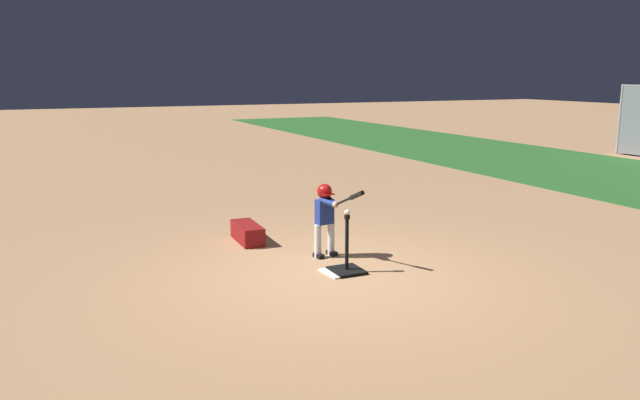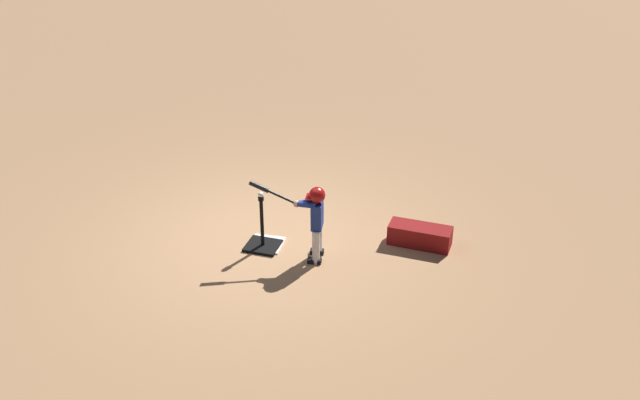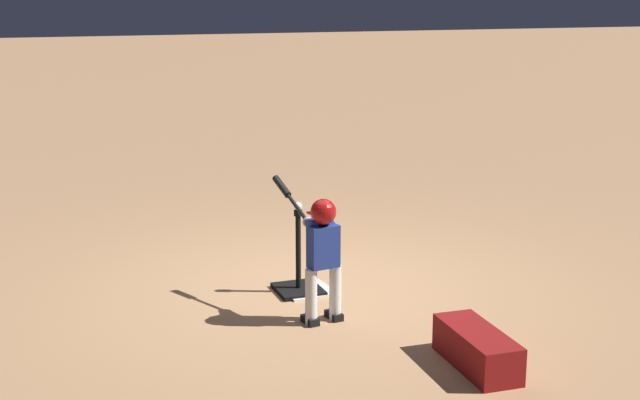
{
  "view_description": "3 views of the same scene",
  "coord_description": "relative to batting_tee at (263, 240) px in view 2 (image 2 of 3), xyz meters",
  "views": [
    {
      "loc": [
        6.91,
        -3.38,
        2.54
      ],
      "look_at": [
        -0.56,
        0.07,
        0.88
      ],
      "focal_mm": 35.0,
      "sensor_mm": 36.0,
      "label": 1
    },
    {
      "loc": [
        -3.34,
        8.21,
        5.33
      ],
      "look_at": [
        -0.8,
        0.02,
        0.74
      ],
      "focal_mm": 42.0,
      "sensor_mm": 36.0,
      "label": 2
    },
    {
      "loc": [
        -7.35,
        2.66,
        2.7
      ],
      "look_at": [
        -0.36,
        0.12,
        0.92
      ],
      "focal_mm": 50.0,
      "sensor_mm": 36.0,
      "label": 3
    }
  ],
  "objects": [
    {
      "name": "ground_plane",
      "position": [
        0.05,
        -0.22,
        -0.1
      ],
      "size": [
        90.0,
        90.0,
        0.0
      ],
      "primitive_type": "plane",
      "color": "#AD7F56"
    },
    {
      "name": "home_plate",
      "position": [
        -0.02,
        -0.08,
        -0.09
      ],
      "size": [
        0.47,
        0.47,
        0.02
      ],
      "primitive_type": "cube",
      "rotation": [
        0.0,
        0.0,
        0.08
      ],
      "color": "white",
      "rests_on": "ground_plane"
    },
    {
      "name": "batting_tee",
      "position": [
        0.0,
        0.0,
        0.0
      ],
      "size": [
        0.45,
        0.4,
        0.77
      ],
      "color": "black",
      "rests_on": "ground_plane"
    },
    {
      "name": "batter_child",
      "position": [
        -0.74,
        0.05,
        0.56
      ],
      "size": [
        0.98,
        0.34,
        1.09
      ],
      "color": "silver",
      "rests_on": "ground_plane"
    },
    {
      "name": "baseball",
      "position": [
        -0.0,
        0.0,
        0.7
      ],
      "size": [
        0.07,
        0.07,
        0.07
      ],
      "primitive_type": "sphere",
      "color": "white",
      "rests_on": "batting_tee"
    },
    {
      "name": "equipment_bag",
      "position": [
        -2.0,
        -0.7,
        0.04
      ],
      "size": [
        0.85,
        0.35,
        0.28
      ],
      "primitive_type": "cube",
      "rotation": [
        0.0,
        0.0,
        -0.04
      ],
      "color": "maroon",
      "rests_on": "ground_plane"
    }
  ]
}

